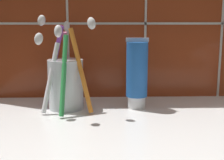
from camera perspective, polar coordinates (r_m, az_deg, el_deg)
name	(u,v)px	position (r cm, az deg, el deg)	size (l,w,h in cm)	color
sink_counter	(148,129)	(55.24, 6.67, -8.90)	(69.45, 39.29, 2.00)	white
toothbrush_cup	(65,81)	(62.94, -8.54, -0.10)	(12.87, 15.08, 18.85)	silver
toothpaste_tube	(137,74)	(62.80, 4.57, 1.16)	(4.53, 4.31, 14.22)	white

